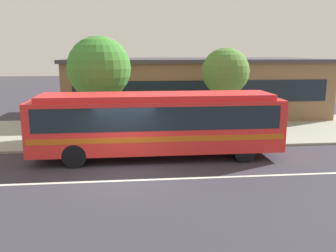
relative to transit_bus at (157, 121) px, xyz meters
The scene contains 11 objects.
ground_plane 3.03m from the transit_bus, 124.88° to the right, with size 120.00×120.00×0.00m, color #37333E.
sidewalk_slab 5.78m from the transit_bus, 105.05° to the left, with size 60.00×8.00×0.12m, color #9C9C8F.
lane_stripe_center 3.62m from the transit_bus, 116.67° to the right, with size 56.00×0.16×0.01m, color silver.
transit_bus is the anchor object (origin of this frame).
pedestrian_waiting_near_sign 5.49m from the transit_bus, 24.88° to the left, with size 0.48×0.48×1.71m.
pedestrian_walking_along_curb 4.74m from the transit_bus, 23.60° to the left, with size 0.38×0.38×1.62m.
pedestrian_standing_by_tree 2.25m from the transit_bus, 89.64° to the left, with size 0.37×0.37×1.68m.
bus_stop_sign 5.42m from the transit_bus, 21.49° to the left, with size 0.10×0.44×2.62m.
street_tree_near_stop 5.24m from the transit_bus, 125.94° to the left, with size 3.37×3.37×5.44m.
street_tree_mid_block 6.57m from the transit_bus, 47.29° to the left, with size 2.72×2.72×4.85m.
station_building 12.01m from the transit_bus, 72.78° to the left, with size 18.52×8.94×4.23m.
Camera 1 is at (0.26, -13.70, 4.74)m, focal length 38.63 mm.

